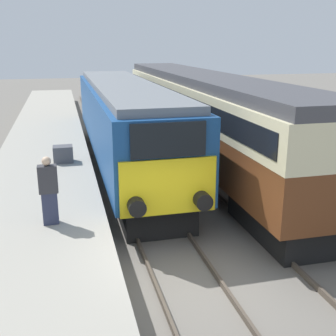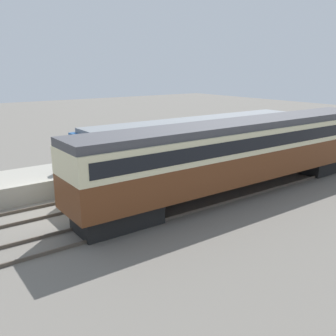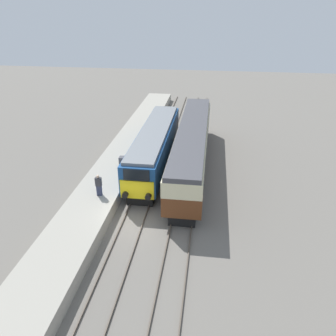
% 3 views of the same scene
% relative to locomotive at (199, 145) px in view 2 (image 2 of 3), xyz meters
% --- Properties ---
extents(ground_plane, '(120.00, 120.00, 0.00)m').
position_rel_locomotive_xyz_m(ground_plane, '(0.00, -9.47, -2.07)').
color(ground_plane, slate).
extents(platform_left, '(3.50, 50.00, 1.01)m').
position_rel_locomotive_xyz_m(platform_left, '(-3.30, -1.47, -1.57)').
color(platform_left, '#9E998C').
rests_on(platform_left, ground_plane).
extents(rails_near_track, '(1.51, 60.00, 0.14)m').
position_rel_locomotive_xyz_m(rails_near_track, '(0.00, -4.47, -2.00)').
color(rails_near_track, '#4C4238').
rests_on(rails_near_track, ground_plane).
extents(rails_far_track, '(1.50, 60.00, 0.14)m').
position_rel_locomotive_xyz_m(rails_far_track, '(3.40, -4.47, -2.00)').
color(rails_far_track, '#4C4238').
rests_on(rails_far_track, ground_plane).
extents(locomotive, '(2.70, 15.62, 3.65)m').
position_rel_locomotive_xyz_m(locomotive, '(0.00, 0.00, 0.00)').
color(locomotive, black).
rests_on(locomotive, ground_plane).
extents(passenger_carriage, '(2.75, 19.51, 3.94)m').
position_rel_locomotive_xyz_m(passenger_carriage, '(3.40, 0.13, 0.33)').
color(passenger_carriage, black).
rests_on(passenger_carriage, ground_plane).
extents(person_on_platform, '(0.44, 0.26, 1.67)m').
position_rel_locomotive_xyz_m(person_on_platform, '(-2.89, -7.50, -0.24)').
color(person_on_platform, '#2D334C').
rests_on(person_on_platform, platform_left).
extents(luggage_crate, '(0.70, 0.56, 0.60)m').
position_rel_locomotive_xyz_m(luggage_crate, '(-2.54, -1.96, -0.77)').
color(luggage_crate, '#4C4C51').
rests_on(luggage_crate, platform_left).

